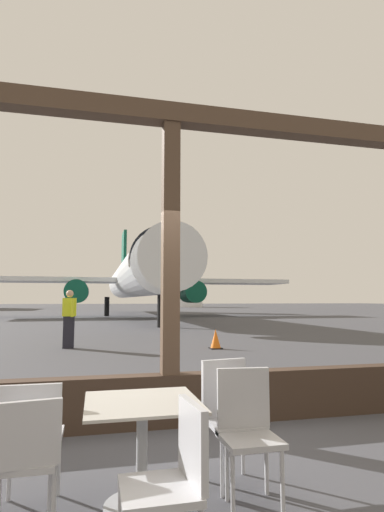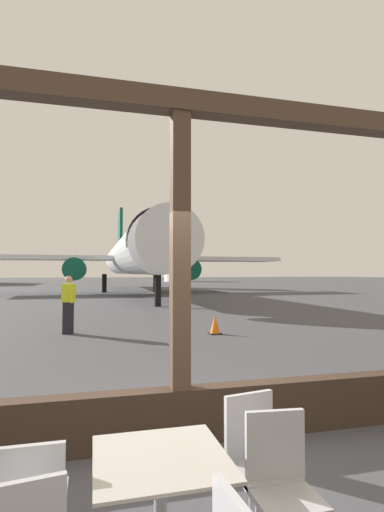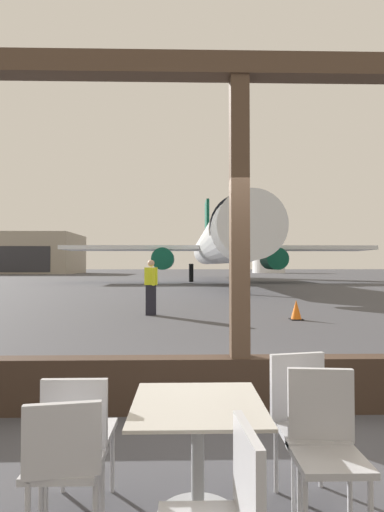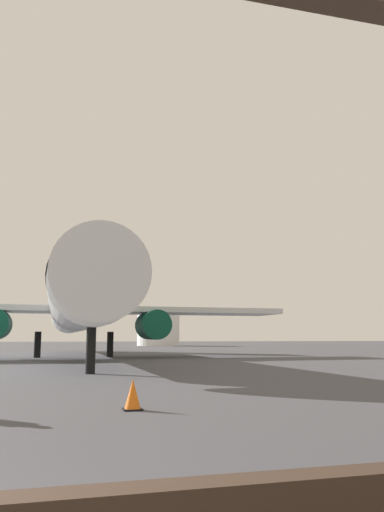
{
  "view_description": "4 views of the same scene",
  "coord_description": "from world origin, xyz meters",
  "px_view_note": "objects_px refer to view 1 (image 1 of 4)",
  "views": [
    {
      "loc": [
        -0.86,
        -4.75,
        1.44
      ],
      "look_at": [
        4.18,
        16.5,
        3.82
      ],
      "focal_mm": 28.33,
      "sensor_mm": 36.0,
      "label": 1
    },
    {
      "loc": [
        -0.93,
        -4.13,
        1.84
      ],
      "look_at": [
        3.78,
        14.18,
        2.65
      ],
      "focal_mm": 27.07,
      "sensor_mm": 36.0,
      "label": 2
    },
    {
      "loc": [
        -0.6,
        -4.18,
        1.57
      ],
      "look_at": [
        -0.13,
        17.89,
        2.1
      ],
      "focal_mm": 27.25,
      "sensor_mm": 36.0,
      "label": 3
    },
    {
      "loc": [
        1.16,
        -2.76,
        1.36
      ],
      "look_at": [
        4.98,
        11.3,
        3.71
      ],
      "focal_mm": 35.22,
      "sensor_mm": 36.0,
      "label": 4
    }
  ],
  "objects_px": {
    "fuel_storage_tank": "(186,295)",
    "cafe_chair_aisle_right": "(25,454)",
    "airplane": "(136,277)",
    "ground_crew_worker": "(69,318)",
    "cafe_chair_aisle_left": "(247,423)",
    "cafe_chair_window_left": "(230,409)",
    "cafe_chair_side_extra": "(31,432)",
    "cafe_chair_window_right": "(174,473)",
    "traffic_cone": "(216,340)",
    "dining_table": "(142,444)"
  },
  "relations": [
    {
      "from": "traffic_cone",
      "to": "fuel_storage_tank",
      "type": "xyz_separation_m",
      "value": [
        14.21,
        68.18,
        2.11
      ]
    },
    {
      "from": "cafe_chair_window_left",
      "to": "cafe_chair_window_right",
      "type": "xyz_separation_m",
      "value": [
        -0.66,
        -1.04,
        -0.02
      ]
    },
    {
      "from": "ground_crew_worker",
      "to": "traffic_cone",
      "type": "bearing_deg",
      "value": -14.83
    },
    {
      "from": "airplane",
      "to": "cafe_chair_aisle_left",
      "type": "bearing_deg",
      "value": -93.91
    },
    {
      "from": "cafe_chair_window_left",
      "to": "traffic_cone",
      "type": "xyz_separation_m",
      "value": [
        2.42,
        8.48,
        -0.29
      ]
    },
    {
      "from": "cafe_chair_window_left",
      "to": "cafe_chair_aisle_left",
      "type": "xyz_separation_m",
      "value": [
        0.02,
        -0.32,
        -0.02
      ]
    },
    {
      "from": "cafe_chair_window_right",
      "to": "airplane",
      "type": "height_order",
      "value": "airplane"
    },
    {
      "from": "ground_crew_worker",
      "to": "fuel_storage_tank",
      "type": "bearing_deg",
      "value": 74.59
    },
    {
      "from": "cafe_chair_aisle_left",
      "to": "fuel_storage_tank",
      "type": "relative_size",
      "value": 0.14
    },
    {
      "from": "cafe_chair_window_left",
      "to": "fuel_storage_tank",
      "type": "xyz_separation_m",
      "value": [
        16.63,
        76.65,
        1.82
      ]
    },
    {
      "from": "cafe_chair_side_extra",
      "to": "traffic_cone",
      "type": "xyz_separation_m",
      "value": [
        3.9,
        8.64,
        -0.27
      ]
    },
    {
      "from": "fuel_storage_tank",
      "to": "cafe_chair_aisle_right",
      "type": "bearing_deg",
      "value": -103.21
    },
    {
      "from": "cafe_chair_aisle_right",
      "to": "airplane",
      "type": "distance_m",
      "value": 33.51
    },
    {
      "from": "cafe_chair_aisle_right",
      "to": "traffic_cone",
      "type": "xyz_separation_m",
      "value": [
        3.89,
        8.96,
        -0.24
      ]
    },
    {
      "from": "cafe_chair_window_left",
      "to": "cafe_chair_window_right",
      "type": "height_order",
      "value": "cafe_chair_window_left"
    },
    {
      "from": "cafe_chair_window_right",
      "to": "cafe_chair_aisle_right",
      "type": "relative_size",
      "value": 1.06
    },
    {
      "from": "ground_crew_worker",
      "to": "dining_table",
      "type": "bearing_deg",
      "value": -83.53
    },
    {
      "from": "cafe_chair_side_extra",
      "to": "ground_crew_worker",
      "type": "height_order",
      "value": "ground_crew_worker"
    },
    {
      "from": "cafe_chair_aisle_left",
      "to": "cafe_chair_side_extra",
      "type": "xyz_separation_m",
      "value": [
        -1.51,
        0.16,
        -0.01
      ]
    },
    {
      "from": "cafe_chair_aisle_left",
      "to": "ground_crew_worker",
      "type": "height_order",
      "value": "ground_crew_worker"
    },
    {
      "from": "cafe_chair_aisle_left",
      "to": "traffic_cone",
      "type": "distance_m",
      "value": 9.12
    },
    {
      "from": "cafe_chair_window_right",
      "to": "cafe_chair_aisle_left",
      "type": "bearing_deg",
      "value": 46.61
    },
    {
      "from": "cafe_chair_window_left",
      "to": "ground_crew_worker",
      "type": "xyz_separation_m",
      "value": [
        -1.85,
        9.61,
        0.34
      ]
    },
    {
      "from": "ground_crew_worker",
      "to": "fuel_storage_tank",
      "type": "xyz_separation_m",
      "value": [
        18.48,
        67.05,
        1.48
      ]
    },
    {
      "from": "dining_table",
      "to": "cafe_chair_side_extra",
      "type": "xyz_separation_m",
      "value": [
        -0.75,
        0.08,
        0.11
      ]
    },
    {
      "from": "dining_table",
      "to": "traffic_cone",
      "type": "xyz_separation_m",
      "value": [
        3.15,
        8.72,
        -0.16
      ]
    },
    {
      "from": "cafe_chair_window_left",
      "to": "traffic_cone",
      "type": "bearing_deg",
      "value": 74.1
    },
    {
      "from": "cafe_chair_aisle_left",
      "to": "traffic_cone",
      "type": "relative_size",
      "value": 1.61
    },
    {
      "from": "airplane",
      "to": "ground_crew_worker",
      "type": "distance_m",
      "value": 23.58
    },
    {
      "from": "cafe_chair_window_right",
      "to": "fuel_storage_tank",
      "type": "distance_m",
      "value": 79.61
    },
    {
      "from": "cafe_chair_window_left",
      "to": "cafe_chair_window_right",
      "type": "bearing_deg",
      "value": -122.23
    },
    {
      "from": "cafe_chair_aisle_right",
      "to": "cafe_chair_window_right",
      "type": "bearing_deg",
      "value": -34.24
    },
    {
      "from": "airplane",
      "to": "cafe_chair_window_right",
      "type": "bearing_deg",
      "value": -94.98
    },
    {
      "from": "cafe_chair_side_extra",
      "to": "cafe_chair_aisle_left",
      "type": "bearing_deg",
      "value": -6.0
    },
    {
      "from": "cafe_chair_window_right",
      "to": "cafe_chair_side_extra",
      "type": "height_order",
      "value": "cafe_chair_window_right"
    },
    {
      "from": "fuel_storage_tank",
      "to": "cafe_chair_side_extra",
      "type": "bearing_deg",
      "value": -103.27
    },
    {
      "from": "traffic_cone",
      "to": "cafe_chair_aisle_left",
      "type": "bearing_deg",
      "value": -105.21
    },
    {
      "from": "cafe_chair_aisle_left",
      "to": "cafe_chair_side_extra",
      "type": "bearing_deg",
      "value": 174.0
    },
    {
      "from": "cafe_chair_window_left",
      "to": "ground_crew_worker",
      "type": "relative_size",
      "value": 0.54
    },
    {
      "from": "dining_table",
      "to": "traffic_cone",
      "type": "height_order",
      "value": "dining_table"
    },
    {
      "from": "cafe_chair_aisle_right",
      "to": "cafe_chair_side_extra",
      "type": "xyz_separation_m",
      "value": [
        -0.01,
        0.32,
        0.03
      ]
    },
    {
      "from": "airplane",
      "to": "ground_crew_worker",
      "type": "height_order",
      "value": "airplane"
    },
    {
      "from": "cafe_chair_aisle_right",
      "to": "cafe_chair_side_extra",
      "type": "relative_size",
      "value": 0.96
    },
    {
      "from": "cafe_chair_window_right",
      "to": "traffic_cone",
      "type": "height_order",
      "value": "cafe_chair_window_right"
    },
    {
      "from": "ground_crew_worker",
      "to": "traffic_cone",
      "type": "relative_size",
      "value": 3.03
    },
    {
      "from": "cafe_chair_aisle_right",
      "to": "cafe_chair_aisle_left",
      "type": "bearing_deg",
      "value": 6.16
    },
    {
      "from": "cafe_chair_aisle_left",
      "to": "cafe_chair_window_left",
      "type": "bearing_deg",
      "value": 94.35
    },
    {
      "from": "cafe_chair_side_extra",
      "to": "cafe_chair_aisle_right",
      "type": "bearing_deg",
      "value": -87.85
    },
    {
      "from": "airplane",
      "to": "ground_crew_worker",
      "type": "bearing_deg",
      "value": -100.16
    },
    {
      "from": "cafe_chair_window_left",
      "to": "fuel_storage_tank",
      "type": "distance_m",
      "value": 78.46
    }
  ]
}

